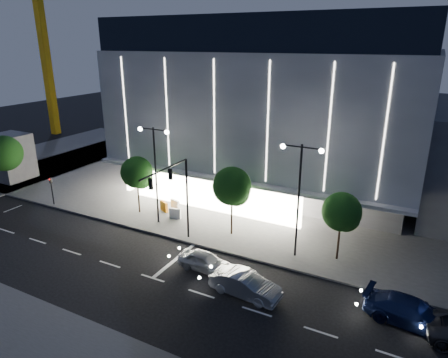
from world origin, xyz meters
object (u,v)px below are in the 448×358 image
car_lead (205,261)px  car_third (412,312)px  tree_mid (232,188)px  car_second (245,285)px  tree_left (137,174)px  street_lamp_west (155,161)px  traffic_mast (177,188)px  ped_signal_far (52,188)px  tree_right (342,214)px  street_lamp_east (299,185)px  tower_crane (44,11)px  barrier_a (164,206)px  barrier_b (175,213)px  barrier_d (175,205)px

car_lead → car_third: bearing=-86.6°
tree_mid → car_second: (4.60, -7.27, -3.54)m
tree_left → car_lead: bearing=-28.6°
tree_left → tree_mid: bearing=0.0°
street_lamp_west → tree_left: 3.69m
car_third → tree_mid: bearing=76.8°
traffic_mast → tree_left: size_ratio=1.24×
ped_signal_far → tree_right: (28.03, 2.52, 2.00)m
street_lamp_west → car_lead: size_ratio=2.19×
car_lead → car_second: (3.90, -1.43, 0.09)m
street_lamp_east → tower_crane: size_ratio=0.28×
traffic_mast → tree_mid: bearing=50.6°
tower_crane → car_second: tower_crane is taller
tree_right → car_lead: (-8.30, -5.84, -3.18)m
car_second → barrier_a: size_ratio=4.35×
tree_mid → tree_right: size_ratio=1.12×
barrier_b → barrier_d: bearing=111.9°
barrier_a → barrier_b: bearing=-0.4°
tower_crane → tree_right: (53.95, -20.98, -16.62)m
barrier_a → car_lead: bearing=-14.6°
car_lead → barrier_d: car_lead is taller
barrier_a → car_second: bearing=-9.5°
tree_left → street_lamp_west: bearing=-18.9°
ped_signal_far → car_second: 24.12m
street_lamp_east → barrier_d: size_ratio=8.18×
street_lamp_east → car_lead: (-5.28, -4.82, -5.26)m
street_lamp_west → tree_mid: 7.28m
ped_signal_far → tower_crane: (-25.92, 23.50, 18.62)m
street_lamp_west → tower_crane: 46.19m
barrier_b → tree_mid: bearing=-15.5°
tree_mid → car_second: 9.30m
tree_mid → barrier_a: size_ratio=5.59×
barrier_a → tower_crane: bearing=176.3°
traffic_mast → tree_left: 7.95m
tree_mid → barrier_b: bearing=176.7°
car_second → barrier_d: (-11.88, 9.35, -0.14)m
ped_signal_far → tree_mid: 19.35m
car_lead → car_second: bearing=-109.0°
tree_right → barrier_d: size_ratio=5.01×
tower_crane → tree_right: tower_crane is taller
tree_left → barrier_b: bearing=5.2°
street_lamp_west → ped_signal_far: street_lamp_west is taller
traffic_mast → car_second: (7.62, -3.59, -4.24)m
car_third → ped_signal_far: bearing=92.2°
traffic_mast → street_lamp_east: 9.43m
street_lamp_west → tree_mid: (7.03, 1.02, -1.62)m
street_lamp_east → barrier_b: street_lamp_east is taller
tree_right → barrier_b: bearing=178.7°
tower_crane → barrier_d: bearing=-26.7°
car_third → barrier_a: bearing=80.7°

